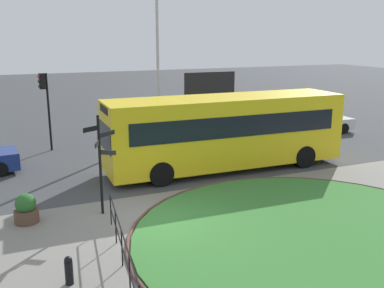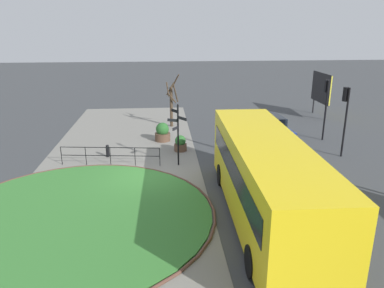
# 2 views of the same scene
# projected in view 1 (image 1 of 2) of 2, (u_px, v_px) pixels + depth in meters

# --- Properties ---
(ground) EXTENTS (120.00, 120.00, 0.00)m
(ground) POSITION_uv_depth(u_px,v_px,m) (160.00, 224.00, 13.96)
(ground) COLOR #3D3F42
(sidewalk_paving) EXTENTS (32.00, 8.60, 0.02)m
(sidewalk_paving) POSITION_uv_depth(u_px,v_px,m) (180.00, 246.00, 12.44)
(sidewalk_paving) COLOR gray
(sidewalk_paving) RESTS_ON ground
(grass_island) EXTENTS (10.79, 10.79, 0.10)m
(grass_island) POSITION_uv_depth(u_px,v_px,m) (316.00, 237.00, 12.89)
(grass_island) COLOR #387A33
(grass_island) RESTS_ON ground
(grass_kerb_ring) EXTENTS (11.10, 11.10, 0.11)m
(grass_kerb_ring) POSITION_uv_depth(u_px,v_px,m) (316.00, 237.00, 12.89)
(grass_kerb_ring) COLOR brown
(grass_kerb_ring) RESTS_ON ground
(signpost_directional) EXTENTS (1.14, 0.97, 3.35)m
(signpost_directional) POSITION_uv_depth(u_px,v_px,m) (101.00, 157.00, 14.22)
(signpost_directional) COLOR black
(signpost_directional) RESTS_ON ground
(bollard_foreground) EXTENTS (0.20, 0.20, 0.74)m
(bollard_foreground) POSITION_uv_depth(u_px,v_px,m) (69.00, 270.00, 10.45)
(bollard_foreground) COLOR black
(bollard_foreground) RESTS_ON ground
(railing_grass_edge) EXTENTS (0.67, 5.32, 1.03)m
(railing_grass_edge) POSITION_uv_depth(u_px,v_px,m) (122.00, 242.00, 11.20)
(railing_grass_edge) COLOR black
(railing_grass_edge) RESTS_ON ground
(bus_yellow) EXTENTS (10.62, 2.80, 3.22)m
(bus_yellow) POSITION_uv_depth(u_px,v_px,m) (226.00, 131.00, 19.31)
(bus_yellow) COLOR yellow
(bus_yellow) RESTS_ON ground
(car_near_lane) EXTENTS (4.26, 2.09, 1.38)m
(car_near_lane) POSITION_uv_depth(u_px,v_px,m) (317.00, 122.00, 26.88)
(car_near_lane) COLOR silver
(car_near_lane) RESTS_ON ground
(traffic_light_near) EXTENTS (0.48, 0.32, 3.96)m
(traffic_light_near) POSITION_uv_depth(u_px,v_px,m) (45.00, 95.00, 22.10)
(traffic_light_near) COLOR black
(traffic_light_near) RESTS_ON ground
(lamppost_tall) EXTENTS (0.32, 0.32, 8.64)m
(lamppost_tall) POSITION_uv_depth(u_px,v_px,m) (158.00, 57.00, 24.69)
(lamppost_tall) COLOR #B7B7BC
(lamppost_tall) RESTS_ON ground
(billboard_left) EXTENTS (3.50, 0.24, 3.51)m
(billboard_left) POSITION_uv_depth(u_px,v_px,m) (209.00, 92.00, 28.35)
(billboard_left) COLOR black
(billboard_left) RESTS_ON ground
(planter_near_signpost) EXTENTS (0.76, 0.76, 0.97)m
(planter_near_signpost) POSITION_uv_depth(u_px,v_px,m) (26.00, 210.00, 13.91)
(planter_near_signpost) COLOR brown
(planter_near_signpost) RESTS_ON ground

